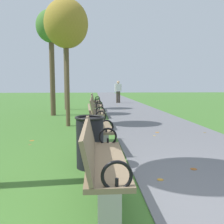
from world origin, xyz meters
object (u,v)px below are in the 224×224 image
at_px(tree_2, 66,25).
at_px(pedestrian_walking, 118,91).
at_px(park_bench_5, 95,101).
at_px(trash_bin, 90,142).
at_px(park_bench_4, 96,105).
at_px(park_bench_3, 96,112).
at_px(park_bench_1, 101,160).
at_px(park_bench_2, 98,126).
at_px(tree_3, 51,30).
at_px(tree_4, 65,35).

distance_m(tree_2, pedestrian_walking, 10.44).
relative_size(park_bench_5, trash_bin, 1.92).
xyz_separation_m(park_bench_4, trash_bin, (-0.15, -6.24, -0.06)).
distance_m(park_bench_3, trash_bin, 3.81).
bearing_deg(park_bench_5, park_bench_1, -90.00).
bearing_deg(park_bench_3, park_bench_2, -90.00).
bearing_deg(park_bench_1, tree_3, 103.10).
bearing_deg(trash_bin, tree_2, 100.88).
distance_m(park_bench_2, trash_bin, 1.17).
bearing_deg(tree_2, park_bench_3, -13.38).
xyz_separation_m(tree_2, pedestrian_walking, (2.65, 9.83, -2.29)).
relative_size(tree_4, trash_bin, 5.72).
distance_m(park_bench_2, tree_4, 9.10).
distance_m(tree_3, tree_4, 2.55).
relative_size(park_bench_5, pedestrian_walking, 0.99).
relative_size(park_bench_3, trash_bin, 1.91).
xyz_separation_m(park_bench_3, park_bench_4, (0.00, 2.43, 0.00)).
relative_size(park_bench_3, pedestrian_walking, 0.99).
xyz_separation_m(park_bench_1, tree_2, (-0.92, 5.19, 2.74)).
xyz_separation_m(park_bench_4, tree_4, (-1.59, 3.16, 3.51)).
height_order(tree_3, pedestrian_walking, tree_3).
relative_size(park_bench_4, tree_3, 0.36).
bearing_deg(park_bench_5, pedestrian_walking, 71.41).
height_order(park_bench_4, trash_bin, park_bench_4).
relative_size(park_bench_2, park_bench_4, 1.00).
bearing_deg(pedestrian_walking, park_bench_4, -102.80).
height_order(tree_2, trash_bin, tree_2).
xyz_separation_m(tree_3, tree_4, (0.28, 2.52, 0.31)).
xyz_separation_m(park_bench_3, tree_2, (-0.92, 0.22, 2.74)).
bearing_deg(park_bench_5, tree_4, 156.62).
height_order(park_bench_3, tree_4, tree_4).
height_order(park_bench_4, tree_4, tree_4).
bearing_deg(park_bench_2, park_bench_1, -90.00).
distance_m(tree_3, pedestrian_walking, 8.32).
distance_m(pedestrian_walking, trash_bin, 14.00).
bearing_deg(tree_3, park_bench_5, 44.35).
bearing_deg(park_bench_3, park_bench_5, 90.00).
xyz_separation_m(park_bench_2, park_bench_4, (-0.00, 5.08, 0.00)).
xyz_separation_m(park_bench_4, park_bench_5, (-0.00, 2.47, 0.00)).
bearing_deg(park_bench_5, tree_3, -135.65).
bearing_deg(pedestrian_walking, tree_4, -126.73).
xyz_separation_m(tree_4, pedestrian_walking, (3.32, 4.46, -3.07)).
bearing_deg(tree_2, tree_3, 108.43).
height_order(park_bench_1, trash_bin, park_bench_1).
relative_size(park_bench_3, park_bench_4, 1.00).
bearing_deg(park_bench_4, park_bench_3, -90.00).
distance_m(park_bench_4, park_bench_5, 2.47).
xyz_separation_m(park_bench_3, park_bench_5, (0.00, 4.91, 0.00)).
bearing_deg(park_bench_5, park_bench_3, -90.00).
bearing_deg(park_bench_3, pedestrian_walking, 80.23).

